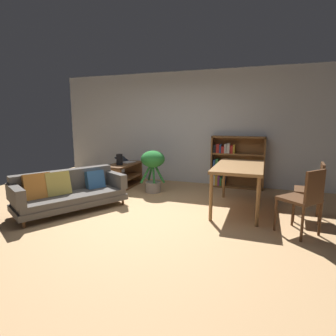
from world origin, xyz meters
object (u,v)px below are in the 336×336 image
(open_laptop, at_px, (126,161))
(dining_chair_far, at_px, (313,187))
(media_console, at_px, (123,176))
(dining_table, at_px, (239,170))
(fabric_couch, at_px, (68,191))
(potted_floor_plant, at_px, (153,165))
(bookshelf, at_px, (233,162))
(desk_speaker, at_px, (119,159))
(dining_chair_near, at_px, (304,198))

(open_laptop, height_order, dining_chair_far, dining_chair_far)
(media_console, relative_size, dining_table, 0.73)
(fabric_couch, relative_size, media_console, 1.83)
(potted_floor_plant, distance_m, bookshelf, 1.90)
(desk_speaker, height_order, dining_table, desk_speaker)
(fabric_couch, distance_m, dining_chair_near, 3.73)
(media_console, xyz_separation_m, dining_chair_far, (3.83, -0.88, 0.26))
(desk_speaker, relative_size, dining_table, 0.17)
(desk_speaker, xyz_separation_m, dining_chair_near, (3.62, -1.41, -0.14))
(fabric_couch, bearing_deg, potted_floor_plant, 59.16)
(bookshelf, bearing_deg, dining_chair_near, -63.64)
(fabric_couch, xyz_separation_m, dining_chair_far, (3.93, 0.89, 0.19))
(open_laptop, bearing_deg, bookshelf, 14.28)
(open_laptop, xyz_separation_m, dining_table, (2.74, -1.01, 0.13))
(dining_table, bearing_deg, open_laptop, 159.86)
(media_console, relative_size, dining_chair_far, 1.17)
(media_console, relative_size, dining_chair_near, 1.15)
(fabric_couch, height_order, bookshelf, bookshelf)
(potted_floor_plant, relative_size, dining_chair_near, 0.98)
(open_laptop, relative_size, dining_chair_far, 0.52)
(dining_table, bearing_deg, dining_chair_near, -40.52)
(open_laptop, relative_size, dining_table, 0.32)
(desk_speaker, bearing_deg, dining_chair_far, -10.67)
(fabric_couch, distance_m, dining_chair_far, 4.03)
(desk_speaker, xyz_separation_m, dining_table, (2.68, -0.61, 0.04))
(fabric_couch, relative_size, dining_table, 1.33)
(open_laptop, height_order, dining_table, dining_table)
(media_console, xyz_separation_m, open_laptop, (-0.05, 0.23, 0.31))
(open_laptop, bearing_deg, potted_floor_plant, -25.82)
(dining_chair_near, height_order, bookshelf, bookshelf)
(desk_speaker, bearing_deg, potted_floor_plant, -2.65)
(dining_chair_far, xyz_separation_m, bookshelf, (-1.41, 1.74, 0.06))
(media_console, relative_size, bookshelf, 0.89)
(media_console, distance_m, dining_chair_near, 3.96)
(dining_table, distance_m, dining_chair_near, 1.24)
(media_console, distance_m, bookshelf, 2.58)
(open_laptop, xyz_separation_m, bookshelf, (2.47, 0.63, 0.01))
(fabric_couch, bearing_deg, open_laptop, 88.60)
(desk_speaker, bearing_deg, media_console, 91.62)
(dining_table, bearing_deg, potted_floor_plant, 162.76)
(fabric_couch, height_order, dining_chair_far, dining_chair_far)
(media_console, height_order, dining_table, dining_table)
(potted_floor_plant, xyz_separation_m, bookshelf, (1.58, 1.06, -0.01))
(open_laptop, distance_m, dining_chair_far, 4.03)
(open_laptop, distance_m, desk_speaker, 0.41)
(open_laptop, distance_m, dining_table, 2.92)
(dining_chair_near, height_order, dining_chair_far, dining_chair_near)
(media_console, height_order, bookshelf, bookshelf)
(fabric_couch, relative_size, dining_chair_near, 2.12)
(open_laptop, bearing_deg, dining_chair_near, -26.14)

